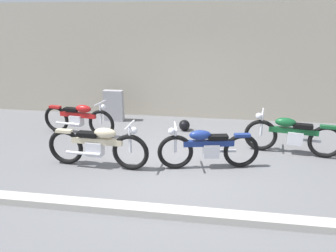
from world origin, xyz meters
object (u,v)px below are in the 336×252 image
Objects in this scene: stone_marker at (114,106)px; motorcycle_red at (79,118)px; helmet at (184,125)px; motorcycle_cream at (98,146)px; motorcycle_green at (292,135)px; motorcycle_blue at (208,148)px.

stone_marker is 1.37m from motorcycle_red.
helmet is 2.85m from motorcycle_cream.
motorcycle_green is 4.10m from motorcycle_cream.
motorcycle_red reaches higher than stone_marker.
motorcycle_red is at bearing -164.83° from helmet.
helmet is 2.27m from motorcycle_blue.
motorcycle_red is (-0.51, -1.27, -0.01)m from stone_marker.
helmet is at bearing -84.08° from motorcycle_blue.
motorcycle_cream is (0.64, -2.99, 0.01)m from stone_marker.
stone_marker is 0.44× the size of motorcycle_green.
motorcycle_blue is at bearing 10.10° from motorcycle_cream.
motorcycle_green reaches higher than motorcycle_blue.
motorcycle_cream is at bearing 26.96° from motorcycle_green.
motorcycle_red is 2.07m from motorcycle_cream.
stone_marker is 0.45× the size of motorcycle_blue.
stone_marker is at bearing -55.76° from motorcycle_blue.
motorcycle_cream reaches higher than stone_marker.
stone_marker is at bearing 164.97° from helmet.
motorcycle_cream reaches higher than motorcycle_blue.
motorcycle_cream is 1.06× the size of motorcycle_blue.
motorcycle_cream is at bearing -121.08° from helmet.
motorcycle_blue is at bearing 37.96° from motorcycle_green.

